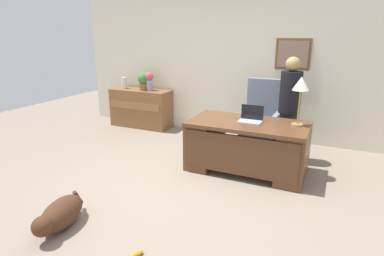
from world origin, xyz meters
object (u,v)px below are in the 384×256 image
at_px(vase_with_flowers, 149,80).
at_px(potted_plant, 144,80).
at_px(desk_lamp, 301,87).
at_px(person_standing, 289,109).
at_px(dog_lying, 60,215).
at_px(armchair, 262,120).
at_px(dog_toy_plush, 136,254).
at_px(desk, 247,145).
at_px(laptop, 251,118).
at_px(credenza, 141,108).
at_px(vase_empty, 124,83).

height_order(vase_with_flowers, potted_plant, vase_with_flowers).
bearing_deg(desk_lamp, person_standing, 110.35).
bearing_deg(vase_with_flowers, dog_lying, -72.59).
relative_size(armchair, person_standing, 0.75).
relative_size(dog_lying, dog_toy_plush, 5.32).
relative_size(potted_plant, dog_toy_plush, 2.49).
relative_size(person_standing, potted_plant, 4.47).
xyz_separation_m(desk, dog_lying, (-1.33, -2.21, -0.24)).
height_order(armchair, person_standing, person_standing).
distance_m(person_standing, laptop, 0.74).
xyz_separation_m(desk, dog_toy_plush, (-0.37, -2.25, -0.37)).
xyz_separation_m(credenza, dog_toy_plush, (2.30, -3.58, -0.37)).
height_order(dog_lying, potted_plant, potted_plant).
bearing_deg(dog_lying, credenza, 110.74).
height_order(vase_with_flowers, dog_toy_plush, vase_with_flowers).
bearing_deg(desk, laptop, 74.90).
bearing_deg(dog_toy_plush, desk_lamp, 66.95).
bearing_deg(dog_lying, potted_plant, 109.41).
height_order(desk, potted_plant, potted_plant).
xyz_separation_m(armchair, dog_toy_plush, (-0.35, -3.25, -0.50)).
bearing_deg(dog_lying, desk_lamp, 49.85).
distance_m(dog_lying, potted_plant, 3.84).
bearing_deg(vase_with_flowers, laptop, -26.84).
distance_m(dog_lying, laptop, 2.74).
bearing_deg(credenza, vase_empty, 179.81).
bearing_deg(vase_with_flowers, armchair, -7.79).
bearing_deg(vase_empty, credenza, -0.19).
distance_m(desk, dog_lying, 2.59).
relative_size(desk, credenza, 1.29).
distance_m(credenza, dog_lying, 3.79).
bearing_deg(armchair, laptop, -87.22).
bearing_deg(armchair, potted_plant, 172.63).
bearing_deg(desk, armchair, 91.28).
height_order(desk, vase_with_flowers, vase_with_flowers).
bearing_deg(dog_toy_plush, person_standing, 74.36).
height_order(desk, credenza, credenza).
bearing_deg(dog_toy_plush, credenza, 122.76).
height_order(credenza, desk_lamp, desk_lamp).
xyz_separation_m(person_standing, desk_lamp, (0.20, -0.54, 0.43)).
distance_m(dog_lying, dog_toy_plush, 0.97).
relative_size(desk, armchair, 1.38).
xyz_separation_m(credenza, potted_plant, (0.09, 0.00, 0.59)).
xyz_separation_m(person_standing, dog_toy_plush, (-0.82, -2.93, -0.80)).
relative_size(laptop, desk_lamp, 0.48).
height_order(vase_empty, potted_plant, potted_plant).
distance_m(desk, vase_with_flowers, 2.85).
relative_size(vase_empty, potted_plant, 0.66).
height_order(potted_plant, dog_toy_plush, potted_plant).
relative_size(desk, person_standing, 1.03).
distance_m(credenza, dog_toy_plush, 4.27).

